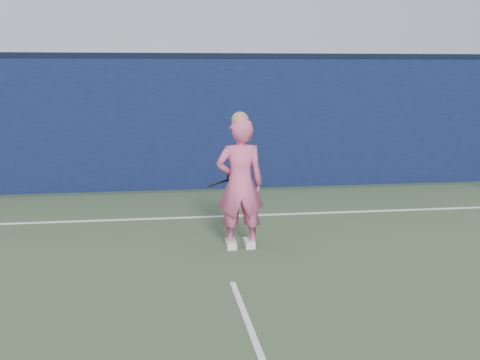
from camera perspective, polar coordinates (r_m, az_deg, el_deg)
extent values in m
plane|color=#30452A|center=(5.69, 0.65, -13.20)|extent=(80.00, 80.00, 0.00)
cube|color=#0D1139|center=(11.73, -4.28, 5.30)|extent=(24.00, 0.40, 2.50)
cube|color=black|center=(11.69, -4.37, 11.66)|extent=(24.00, 0.42, 0.10)
imported|color=#E55989|center=(7.69, 0.00, -0.38)|extent=(0.62, 0.41, 1.69)
sphere|color=#B27E50|center=(7.58, 0.00, 5.68)|extent=(0.22, 0.22, 0.22)
cube|color=white|center=(7.89, 0.87, -6.03)|extent=(0.12, 0.28, 0.10)
cube|color=white|center=(7.85, -0.87, -6.11)|extent=(0.12, 0.28, 0.10)
torus|color=black|center=(8.11, -0.31, 0.20)|extent=(0.30, 0.13, 0.30)
torus|color=#C1C912|center=(8.11, -0.31, 0.20)|extent=(0.24, 0.10, 0.24)
cylinder|color=beige|center=(8.11, -0.31, 0.20)|extent=(0.24, 0.09, 0.24)
cylinder|color=black|center=(8.11, -1.87, -0.22)|extent=(0.27, 0.05, 0.10)
cylinder|color=black|center=(8.12, -2.75, -0.49)|extent=(0.12, 0.05, 0.06)
cube|color=white|center=(9.47, -3.11, -3.50)|extent=(11.00, 0.08, 0.01)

